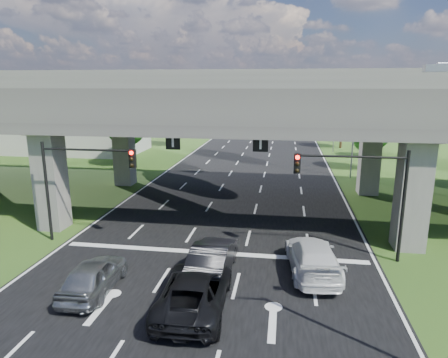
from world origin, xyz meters
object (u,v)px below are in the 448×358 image
(signal_right, at_px, (361,184))
(car_trailing, at_px, (195,291))
(car_silver, at_px, (94,276))
(streetlight_beyond, at_px, (333,110))
(streetlight_far, at_px, (350,120))
(car_dark, at_px, (213,258))
(car_white, at_px, (313,257))
(signal_left, at_px, (79,174))

(signal_right, relative_size, car_trailing, 1.04)
(signal_right, bearing_deg, car_silver, -156.03)
(streetlight_beyond, bearing_deg, streetlight_far, -90.00)
(car_silver, bearing_deg, car_trailing, 170.17)
(signal_right, xyz_separation_m, car_dark, (-7.31, -2.98, -3.31))
(signal_right, xyz_separation_m, car_white, (-2.42, -1.99, -3.33))
(signal_left, height_order, streetlight_beyond, streetlight_beyond)
(streetlight_far, xyz_separation_m, streetlight_beyond, (0.00, 16.00, 0.00))
(streetlight_beyond, distance_m, car_trailing, 43.60)
(signal_left, relative_size, streetlight_beyond, 0.60)
(signal_left, distance_m, car_dark, 9.45)
(streetlight_far, height_order, car_white, streetlight_far)
(car_dark, distance_m, car_trailing, 3.16)
(signal_right, distance_m, signal_left, 15.65)
(streetlight_far, bearing_deg, car_dark, -112.59)
(signal_right, bearing_deg, signal_left, 180.00)
(streetlight_far, relative_size, car_white, 1.76)
(signal_right, bearing_deg, streetlight_far, 83.53)
(signal_right, bearing_deg, car_dark, -157.81)
(signal_left, bearing_deg, streetlight_beyond, 63.57)
(signal_left, height_order, car_silver, signal_left)
(streetlight_beyond, xyz_separation_m, car_trailing, (-9.76, -42.20, -5.01))
(car_white, height_order, car_trailing, car_white)
(signal_right, bearing_deg, car_trailing, -140.66)
(signal_right, height_order, car_silver, signal_right)
(signal_left, xyz_separation_m, streetlight_far, (17.92, 20.06, 1.66))
(signal_left, bearing_deg, signal_right, 0.00)
(car_white, xyz_separation_m, car_trailing, (-5.06, -4.15, -0.02))
(car_silver, height_order, car_white, car_white)
(car_white, bearing_deg, car_silver, 13.63)
(streetlight_beyond, bearing_deg, car_white, -97.04)
(signal_left, xyz_separation_m, car_white, (13.22, -1.99, -3.33))
(signal_left, bearing_deg, car_trailing, -36.95)
(signal_left, distance_m, car_silver, 7.25)
(signal_right, distance_m, car_dark, 8.56)
(car_white, bearing_deg, streetlight_beyond, -102.82)
(streetlight_beyond, relative_size, car_trailing, 1.73)
(car_trailing, bearing_deg, signal_left, -38.82)
(streetlight_far, distance_m, car_white, 23.09)
(signal_right, distance_m, streetlight_far, 20.25)
(car_silver, distance_m, car_dark, 5.58)
(car_dark, relative_size, car_trailing, 0.89)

